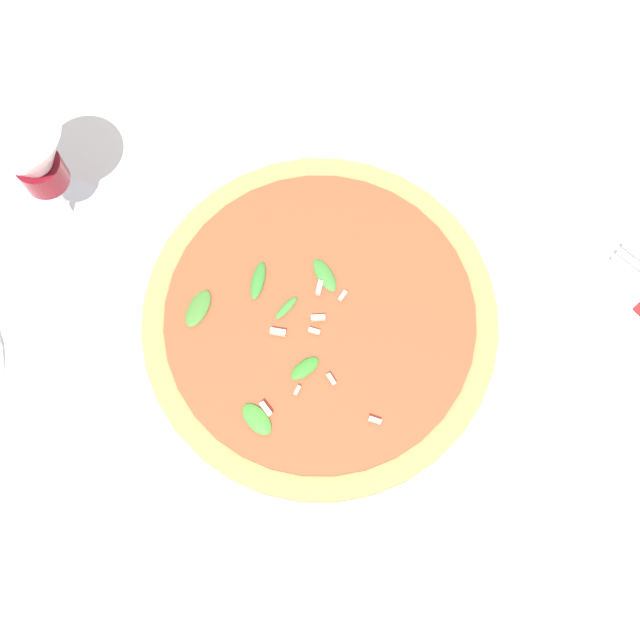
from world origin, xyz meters
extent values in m
plane|color=silver|center=(0.00, 0.00, 0.00)|extent=(6.00, 6.00, 0.00)
cylinder|color=white|center=(-0.02, 0.04, 0.01)|extent=(0.36, 0.36, 0.01)
cylinder|color=#B7844C|center=(-0.02, 0.04, 0.02)|extent=(0.34, 0.34, 0.02)
cylinder|color=#C64728|center=(-0.02, 0.04, 0.03)|extent=(0.29, 0.29, 0.01)
ellipsoid|color=#3F752C|center=(0.06, 0.12, 0.04)|extent=(0.03, 0.04, 0.01)
ellipsoid|color=#3B7A30|center=(0.01, 0.01, 0.04)|extent=(0.04, 0.02, 0.01)
ellipsoid|color=#3C842D|center=(-0.06, 0.14, 0.04)|extent=(0.04, 0.02, 0.01)
ellipsoid|color=#3D7E30|center=(0.01, 0.06, 0.04)|extent=(0.01, 0.03, 0.01)
ellipsoid|color=#357F28|center=(-0.05, 0.08, 0.04)|extent=(0.01, 0.03, 0.01)
ellipsoid|color=#33782D|center=(0.04, 0.06, 0.04)|extent=(0.03, 0.04, 0.01)
cube|color=#EFE5C6|center=(-0.01, 0.08, 0.04)|extent=(0.01, 0.01, 0.01)
cube|color=#EFE5C6|center=(-0.03, 0.05, 0.04)|extent=(0.01, 0.01, 0.01)
cube|color=#EFE5C6|center=(-0.06, 0.10, 0.04)|extent=(0.01, 0.01, 0.00)
cube|color=#EFE5C6|center=(0.00, 0.02, 0.04)|extent=(0.01, 0.01, 0.01)
cube|color=#EFE5C6|center=(-0.02, 0.01, 0.04)|extent=(0.01, 0.01, 0.01)
cube|color=#EFE5C6|center=(-0.06, 0.13, 0.04)|extent=(0.01, 0.00, 0.01)
cube|color=#EFE5C6|center=(-0.13, 0.06, 0.04)|extent=(0.01, 0.01, 0.01)
cube|color=#EFE5C6|center=(-0.02, 0.04, 0.04)|extent=(0.01, 0.01, 0.01)
cube|color=#EFE5C6|center=(-0.07, 0.07, 0.04)|extent=(0.01, 0.00, 0.01)
cylinder|color=white|center=(0.23, 0.16, 0.00)|extent=(0.07, 0.07, 0.00)
cylinder|color=white|center=(0.23, 0.16, 0.04)|extent=(0.01, 0.01, 0.07)
cone|color=white|center=(0.23, 0.16, 0.12)|extent=(0.08, 0.08, 0.10)
cylinder|color=maroon|center=(0.23, 0.16, 0.10)|extent=(0.04, 0.04, 0.03)
cube|color=silver|center=(-0.16, -0.25, 0.01)|extent=(0.04, 0.01, 0.00)
cube|color=silver|center=(-0.17, -0.24, 0.01)|extent=(0.04, 0.01, 0.00)
cube|color=silver|center=(-0.17, -0.23, 0.01)|extent=(0.04, 0.01, 0.00)
camera|label=1|loc=(-0.21, 0.19, 0.83)|focal=50.00mm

